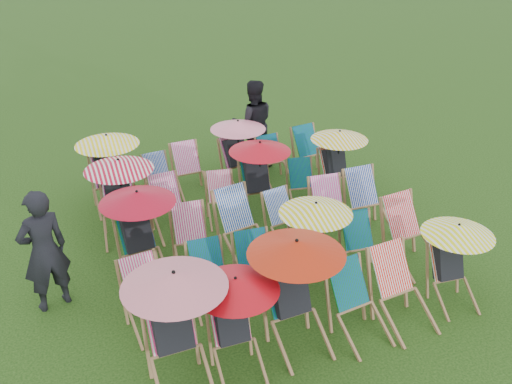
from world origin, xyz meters
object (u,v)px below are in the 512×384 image
object	(u,v)px
deckchair_29	(313,153)
person_rear	(253,124)
deckchair_0	(176,328)
deckchair_5	(454,263)
person_left	(44,251)

from	to	relation	value
deckchair_29	person_rear	size ratio (longest dim) A/B	0.51
deckchair_29	deckchair_0	bearing A→B (deg)	-139.46
deckchair_5	person_rear	xyz separation A→B (m)	(-0.95, 5.33, 0.31)
deckchair_5	person_left	distance (m)	5.58
person_left	deckchair_0	bearing A→B (deg)	104.66
person_rear	person_left	bearing A→B (deg)	49.76
deckchair_29	person_rear	world-z (taller)	person_rear
deckchair_0	person_left	world-z (taller)	person_left
deckchair_29	person_left	size ratio (longest dim) A/B	0.53
deckchair_5	person_left	bearing A→B (deg)	164.87
deckchair_29	person_rear	xyz separation A→B (m)	(-0.97, 0.88, 0.45)
deckchair_0	deckchair_29	world-z (taller)	deckchair_0
deckchair_0	deckchair_5	xyz separation A→B (m)	(3.93, 0.09, -0.14)
person_left	person_rear	xyz separation A→B (m)	(4.29, 3.46, 0.03)
deckchair_0	person_rear	distance (m)	6.20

